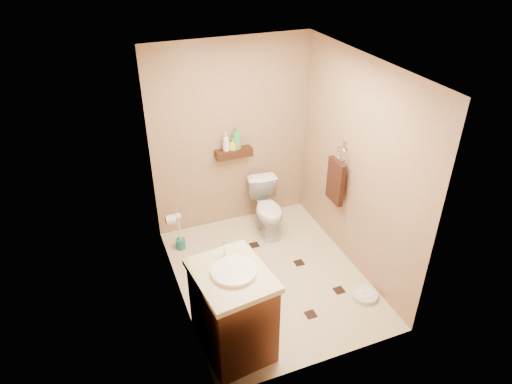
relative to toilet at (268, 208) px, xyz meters
name	(u,v)px	position (x,y,z in m)	size (l,w,h in m)	color
ground	(270,276)	(-0.32, -0.83, -0.34)	(2.50, 2.50, 0.00)	beige
wall_back	(231,137)	(-0.32, 0.42, 0.86)	(2.00, 0.04, 2.40)	tan
wall_front	(334,260)	(-0.32, -2.08, 0.86)	(2.00, 0.04, 2.40)	tan
wall_left	(173,205)	(-1.32, -0.83, 0.86)	(0.04, 2.50, 2.40)	tan
wall_right	(357,168)	(0.68, -0.83, 0.86)	(0.04, 2.50, 2.40)	tan
ceiling	(274,66)	(-0.32, -0.83, 2.06)	(2.00, 2.50, 0.02)	white
wall_shelf	(234,153)	(-0.32, 0.34, 0.68)	(0.46, 0.14, 0.10)	#391B0F
floor_accents	(277,277)	(-0.25, -0.89, -0.33)	(1.27, 1.40, 0.01)	black
toilet	(268,208)	(0.00, 0.00, 0.00)	(0.38, 0.66, 0.67)	white
vanity	(233,310)	(-1.02, -1.62, 0.13)	(0.70, 0.82, 1.05)	brown
bathroom_scale	(364,295)	(0.50, -1.51, -0.31)	(0.28, 0.28, 0.06)	silver
toilet_brush	(180,236)	(-1.14, 0.04, -0.15)	(0.12, 0.12, 0.52)	#1A6A62
towel_ring	(336,179)	(0.59, -0.58, 0.61)	(0.12, 0.30, 0.76)	silver
toilet_paper	(171,220)	(-1.26, -0.18, 0.26)	(0.12, 0.11, 0.12)	silver
bottle_a	(226,142)	(-0.41, 0.34, 0.85)	(0.09, 0.09, 0.23)	silver
bottle_b	(233,144)	(-0.32, 0.34, 0.81)	(0.07, 0.07, 0.15)	#EDFF35
bottle_c	(237,144)	(-0.28, 0.34, 0.81)	(0.11, 0.11, 0.14)	red
bottle_d	(237,138)	(-0.28, 0.34, 0.88)	(0.11, 0.11, 0.28)	green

